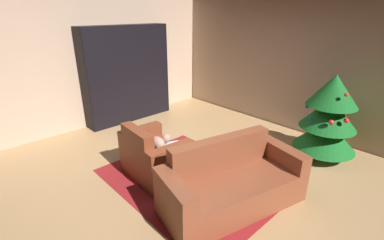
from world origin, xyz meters
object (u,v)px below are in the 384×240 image
object	(u,v)px
bookshelf_unit	(132,75)
couch_red	(231,185)
bottle_on_table	(188,153)
decorated_tree	(329,116)
armchair_red	(154,157)
book_stack_on_table	(184,150)
coffee_table	(182,154)

from	to	relation	value
bookshelf_unit	couch_red	world-z (taller)	bookshelf_unit
bottle_on_table	decorated_tree	world-z (taller)	decorated_tree
armchair_red	bottle_on_table	bearing A→B (deg)	16.26
bookshelf_unit	book_stack_on_table	bearing A→B (deg)	-17.85
armchair_red	book_stack_on_table	bearing A→B (deg)	30.07
couch_red	bottle_on_table	bearing A→B (deg)	-166.26
couch_red	book_stack_on_table	distance (m)	0.85
bookshelf_unit	couch_red	xyz separation A→B (m)	(3.52, -0.78, -0.72)
armchair_red	book_stack_on_table	size ratio (longest dim) A/B	5.80
coffee_table	couch_red	bearing A→B (deg)	6.82
couch_red	coffee_table	size ratio (longest dim) A/B	2.61
armchair_red	couch_red	bearing A→B (deg)	14.94
couch_red	book_stack_on_table	bearing A→B (deg)	-173.71
coffee_table	book_stack_on_table	xyz separation A→B (m)	(0.03, 0.01, 0.08)
bottle_on_table	book_stack_on_table	bearing A→B (deg)	158.53
coffee_table	armchair_red	bearing A→B (deg)	-149.38
coffee_table	bookshelf_unit	bearing A→B (deg)	161.77
armchair_red	coffee_table	distance (m)	0.46
armchair_red	couch_red	world-z (taller)	couch_red
armchair_red	decorated_tree	world-z (taller)	decorated_tree
decorated_tree	couch_red	bearing A→B (deg)	-97.39
book_stack_on_table	decorated_tree	size ratio (longest dim) A/B	0.13
book_stack_on_table	decorated_tree	distance (m)	2.48
book_stack_on_table	couch_red	bearing A→B (deg)	6.29
bookshelf_unit	couch_red	bearing A→B (deg)	-12.52
bookshelf_unit	bottle_on_table	bearing A→B (deg)	-18.07
bookshelf_unit	armchair_red	size ratio (longest dim) A/B	1.97
bookshelf_unit	book_stack_on_table	world-z (taller)	bookshelf_unit
decorated_tree	book_stack_on_table	bearing A→B (deg)	-116.22
bottle_on_table	bookshelf_unit	bearing A→B (deg)	161.93
coffee_table	decorated_tree	xyz separation A→B (m)	(1.12, 2.22, 0.32)
bookshelf_unit	couch_red	size ratio (longest dim) A/B	1.05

